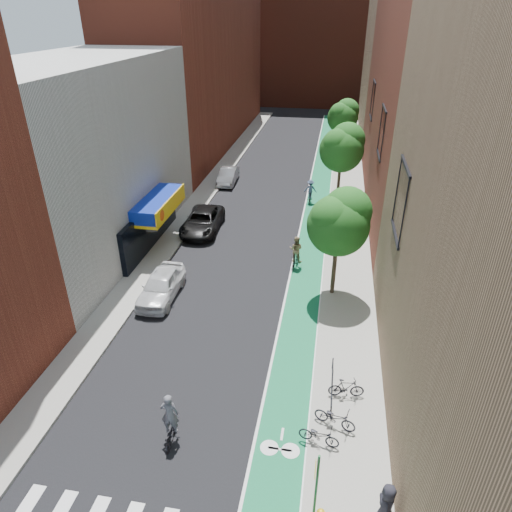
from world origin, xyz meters
The scene contains 24 objects.
ground centered at (0.00, 0.00, 0.00)m, with size 160.00×160.00×0.00m, color black.
bike_lane centered at (4.00, 26.00, 0.01)m, with size 2.00×68.00×0.01m, color #126537.
sidewalk_left centered at (-6.00, 26.00, 0.07)m, with size 2.00×68.00×0.15m, color gray.
sidewalk_right centered at (6.50, 26.00, 0.07)m, with size 3.00×68.00×0.15m, color gray.
building_left_white centered at (-11.00, 14.00, 6.00)m, with size 8.00×20.00×12.00m, color silver.
building_left_far_red centered at (-11.00, 42.00, 11.00)m, with size 8.00×36.00×22.00m, color maroon.
building_right_mid_red centered at (12.00, 26.00, 11.00)m, with size 8.00×28.00×22.00m, color maroon.
building_right_far_tan centered at (12.00, 50.00, 9.00)m, with size 8.00×20.00×18.00m, color #8C6B4C.
building_far_closure centered at (0.00, 72.00, 10.00)m, with size 30.00×14.00×20.00m, color maroon.
tree_near centered at (5.65, 10.02, 4.66)m, with size 3.40×3.36×6.42m.
tree_mid centered at (5.65, 24.02, 4.89)m, with size 3.55×3.53×6.74m.
tree_far centered at (5.65, 38.02, 4.50)m, with size 3.30×3.25×6.21m.
sign_pole centered at (5.38, -3.50, 1.84)m, with size 0.13×0.71×3.00m.
parked_car_white centered at (-3.95, 8.03, 0.77)m, with size 1.82×4.53×1.54m, color silver.
parked_car_black centered at (-4.09, 17.03, 0.75)m, with size 2.49×5.39×1.50m, color black.
parked_car_silver centered at (-4.60, 27.50, 0.70)m, with size 1.49×4.27×1.41m, color gray.
cyclist_lead centered at (-0.14, -1.24, 0.80)m, with size 0.72×1.60×2.22m.
cyclist_lane_near centered at (3.20, 12.84, 0.94)m, with size 0.95×1.54×2.10m.
cyclist_lane_mid centered at (4.70, 16.88, 0.75)m, with size 1.03×1.83×2.01m.
cyclist_lane_far centered at (3.33, 24.01, 0.89)m, with size 1.05×1.54×1.96m.
parked_bike_near centered at (5.40, -0.57, 0.56)m, with size 0.54×1.55×0.82m, color black.
parked_bike_mid centered at (6.39, 2.01, 0.60)m, with size 0.42×1.50×0.90m, color black.
parked_bike_far centered at (5.97, 0.35, 0.59)m, with size 0.58×1.68×0.88m, color black.
pedestrian centered at (7.60, -3.22, 1.00)m, with size 0.83×0.54×1.70m, color black.
Camera 1 is at (5.12, -12.50, 14.57)m, focal length 32.00 mm.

